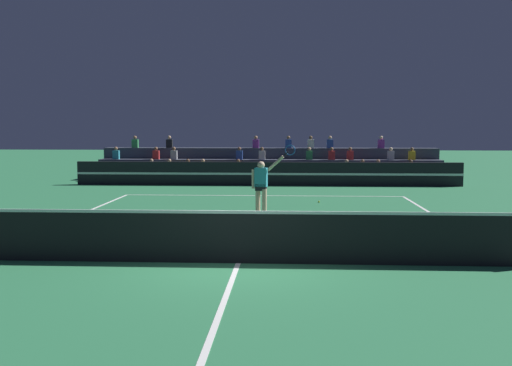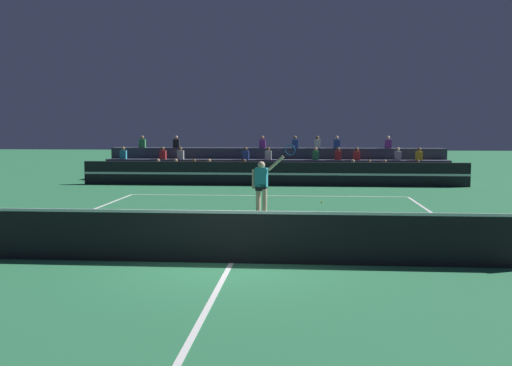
# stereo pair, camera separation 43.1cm
# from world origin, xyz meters

# --- Properties ---
(ground_plane) EXTENTS (120.00, 120.00, 0.00)m
(ground_plane) POSITION_xyz_m (0.00, 0.00, 0.00)
(ground_plane) COLOR #2D7A4C
(court_lines) EXTENTS (11.10, 23.90, 0.01)m
(court_lines) POSITION_xyz_m (0.00, 0.00, 0.00)
(court_lines) COLOR white
(court_lines) RESTS_ON ground
(tennis_net) EXTENTS (12.00, 0.10, 1.10)m
(tennis_net) POSITION_xyz_m (0.00, 0.00, 0.54)
(tennis_net) COLOR slate
(tennis_net) RESTS_ON ground
(sponsor_banner_wall) EXTENTS (18.00, 0.26, 1.10)m
(sponsor_banner_wall) POSITION_xyz_m (0.00, 16.15, 0.55)
(sponsor_banner_wall) COLOR black
(sponsor_banner_wall) RESTS_ON ground
(bleacher_stand) EXTENTS (17.18, 2.85, 2.28)m
(bleacher_stand) POSITION_xyz_m (0.00, 18.68, 0.65)
(bleacher_stand) COLOR #383D4C
(bleacher_stand) RESTS_ON ground
(tennis_player) EXTENTS (1.35, 0.45, 2.27)m
(tennis_player) POSITION_xyz_m (0.22, 5.86, 0.98)
(tennis_player) COLOR beige
(tennis_player) RESTS_ON ground
(tennis_ball) EXTENTS (0.07, 0.07, 0.07)m
(tennis_ball) POSITION_xyz_m (2.10, 9.81, 0.03)
(tennis_ball) COLOR #C6DB33
(tennis_ball) RESTS_ON ground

